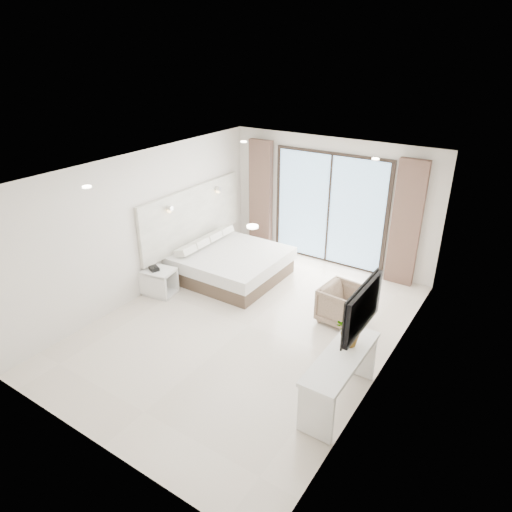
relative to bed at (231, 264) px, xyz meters
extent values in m
plane|color=beige|center=(1.31, -1.30, -0.29)|extent=(6.20, 6.20, 0.00)
cube|color=silver|center=(1.31, 1.80, 1.06)|extent=(4.60, 0.02, 2.70)
cube|color=silver|center=(1.31, -4.40, 1.06)|extent=(4.60, 0.02, 2.70)
cube|color=silver|center=(-0.99, -1.30, 1.06)|extent=(0.02, 6.20, 2.70)
cube|color=silver|center=(3.61, -1.30, 1.06)|extent=(0.02, 6.20, 2.70)
cube|color=white|center=(1.31, -1.30, 2.41)|extent=(4.60, 6.20, 0.02)
cube|color=white|center=(-0.94, 0.00, 0.86)|extent=(0.08, 3.00, 1.20)
cube|color=black|center=(3.56, -2.17, 1.26)|extent=(0.06, 1.00, 0.58)
cube|color=black|center=(3.52, -2.17, 1.26)|extent=(0.02, 1.04, 0.62)
cube|color=black|center=(1.31, 1.77, 0.91)|extent=(2.56, 0.04, 2.42)
cube|color=#97C8F2|center=(1.31, 1.74, 0.91)|extent=(2.40, 0.01, 2.30)
cube|color=brown|center=(-0.34, 1.66, 0.96)|extent=(0.55, 0.14, 2.50)
cube|color=brown|center=(2.96, 1.66, 0.96)|extent=(0.55, 0.14, 2.50)
cylinder|color=white|center=(0.01, -3.10, 2.39)|extent=(0.12, 0.12, 0.02)
cylinder|color=white|center=(2.61, -3.10, 2.39)|extent=(0.12, 0.12, 0.02)
cylinder|color=white|center=(0.01, 0.50, 2.39)|extent=(0.12, 0.12, 0.02)
cylinder|color=white|center=(2.61, 0.50, 2.39)|extent=(0.12, 0.12, 0.02)
cube|color=brown|center=(0.02, 0.00, -0.14)|extent=(1.92, 1.82, 0.31)
cube|color=white|center=(0.02, 0.00, 0.14)|extent=(2.00, 1.90, 0.25)
cube|color=white|center=(-0.64, -0.62, 0.33)|extent=(0.28, 0.38, 0.14)
cube|color=white|center=(-0.64, -0.21, 0.33)|extent=(0.28, 0.38, 0.14)
cube|color=white|center=(-0.64, 0.21, 0.33)|extent=(0.28, 0.38, 0.14)
cube|color=white|center=(-0.64, 0.62, 0.33)|extent=(0.28, 0.38, 0.14)
cube|color=white|center=(-0.71, -1.32, 0.20)|extent=(0.63, 0.55, 0.05)
cube|color=white|center=(-0.71, -1.32, -0.26)|extent=(0.63, 0.55, 0.05)
cube|color=white|center=(-0.71, -1.52, -0.04)|extent=(0.56, 0.15, 0.46)
cube|color=white|center=(-0.71, -1.11, -0.04)|extent=(0.56, 0.15, 0.46)
cube|color=black|center=(-0.77, -1.37, 0.25)|extent=(0.24, 0.21, 0.06)
cube|color=white|center=(3.35, -2.17, 0.45)|extent=(0.48, 1.54, 0.06)
cube|color=white|center=(3.35, -2.86, 0.06)|extent=(0.46, 0.06, 0.71)
cube|color=white|center=(3.35, -1.48, 0.06)|extent=(0.46, 0.06, 0.71)
imported|color=#33662D|center=(3.35, -1.89, 0.64)|extent=(0.47, 0.50, 0.32)
imported|color=#9B7F65|center=(2.60, -0.30, 0.07)|extent=(0.72, 0.76, 0.73)
camera|label=1|loc=(5.02, -6.71, 4.08)|focal=32.00mm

